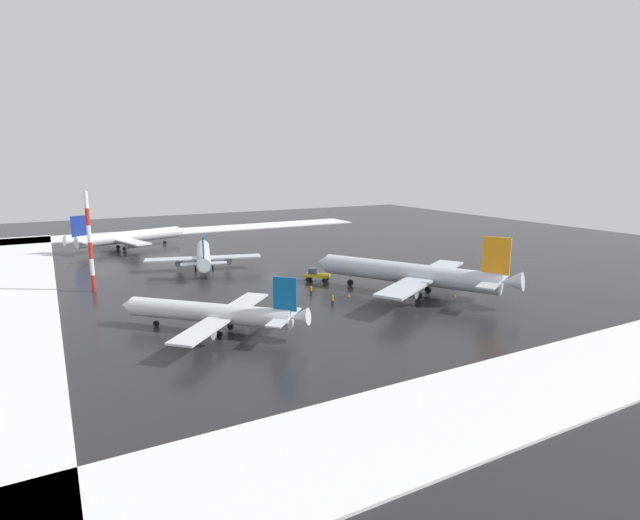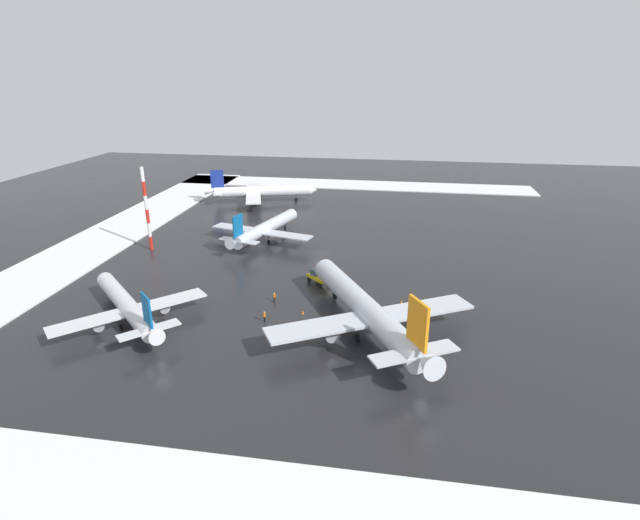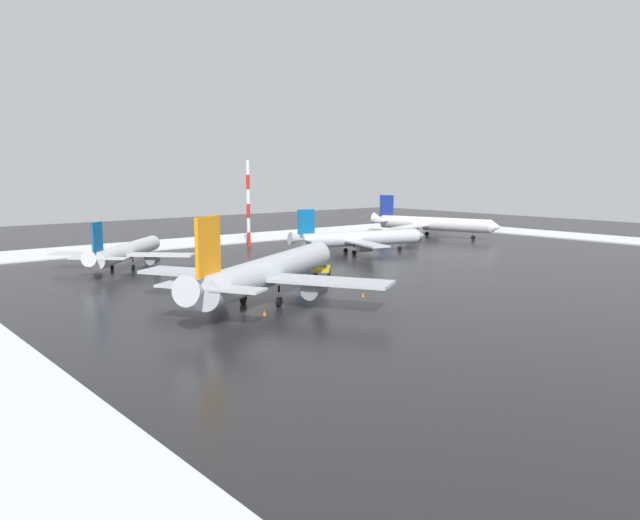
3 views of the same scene
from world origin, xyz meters
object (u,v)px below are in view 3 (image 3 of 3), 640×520
at_px(airplane_parked_starboard, 431,224).
at_px(ground_crew_by_nose_gear, 250,271).
at_px(pushback_tug, 322,268).
at_px(airplane_foreground_jet, 358,239).
at_px(traffic_cone_near_nose, 264,313).
at_px(antenna_mast, 248,204).
at_px(traffic_cone_wingtip_side, 363,295).
at_px(airplane_far_rear, 126,251).
at_px(traffic_cone_mid_line, 251,284).
at_px(ground_crew_near_tug, 209,276).
at_px(airplane_parked_portside, 269,271).

distance_m(airplane_parked_starboard, ground_crew_by_nose_gear, 67.70).
bearing_deg(pushback_tug, airplane_foreground_jet, -11.32).
xyz_separation_m(pushback_tug, traffic_cone_near_nose, (21.10, 15.45, -1.01)).
bearing_deg(airplane_parked_starboard, ground_crew_by_nose_gear, -88.78).
bearing_deg(antenna_mast, traffic_cone_near_nose, 58.23).
xyz_separation_m(ground_crew_by_nose_gear, traffic_cone_near_nose, (12.16, 21.25, -0.70)).
relative_size(airplane_foreground_jet, traffic_cone_wingtip_side, 51.82).
bearing_deg(airplane_foreground_jet, pushback_tug, -129.11).
distance_m(airplane_far_rear, antenna_mast, 34.15).
bearing_deg(airplane_parked_starboard, traffic_cone_near_nose, -77.83).
distance_m(airplane_parked_starboard, airplane_foreground_jet, 35.29).
xyz_separation_m(airplane_far_rear, traffic_cone_near_nose, (1.87, 41.43, -2.45)).
xyz_separation_m(traffic_cone_mid_line, traffic_cone_wingtip_side, (-6.47, 15.28, 0.00)).
xyz_separation_m(airplane_far_rear, airplane_foreground_jet, (-41.14, 10.37, 0.12)).
height_order(airplane_parked_starboard, traffic_cone_wingtip_side, airplane_parked_starboard).
bearing_deg(ground_crew_near_tug, traffic_cone_wingtip_side, 142.49).
height_order(airplane_foreground_jet, traffic_cone_near_nose, airplane_foreground_jet).
distance_m(airplane_parked_portside, ground_crew_near_tug, 15.63).
bearing_deg(airplane_far_rear, airplane_parked_starboard, -45.42).
distance_m(ground_crew_by_nose_gear, traffic_cone_wingtip_side, 20.99).
distance_m(airplane_parked_starboard, ground_crew_near_tug, 74.43).
bearing_deg(airplane_parked_starboard, ground_crew_near_tug, -90.25).
bearing_deg(airplane_parked_portside, traffic_cone_wingtip_side, -55.90).
distance_m(antenna_mast, traffic_cone_wingtip_side, 56.75).
bearing_deg(ground_crew_by_nose_gear, airplane_foreground_jet, 176.04).
bearing_deg(pushback_tug, traffic_cone_wingtip_side, -158.57).
relative_size(airplane_foreground_jet, ground_crew_by_nose_gear, 16.67).
height_order(pushback_tug, traffic_cone_mid_line, pushback_tug).
relative_size(pushback_tug, antenna_mast, 0.28).
height_order(airplane_parked_starboard, ground_crew_by_nose_gear, airplane_parked_starboard).
bearing_deg(antenna_mast, airplane_foreground_jet, 113.56).
height_order(ground_crew_by_nose_gear, traffic_cone_mid_line, ground_crew_by_nose_gear).
bearing_deg(traffic_cone_mid_line, pushback_tug, 178.52).
bearing_deg(airplane_parked_starboard, traffic_cone_wingtip_side, -72.56).
xyz_separation_m(pushback_tug, traffic_cone_mid_line, (12.45, -0.32, -1.01)).
height_order(ground_crew_near_tug, traffic_cone_mid_line, ground_crew_near_tug).
relative_size(airplane_far_rear, traffic_cone_near_nose, 39.79).
height_order(airplane_far_rear, airplane_foreground_jet, airplane_foreground_jet).
bearing_deg(airplane_parked_portside, antenna_mast, 29.44).
bearing_deg(airplane_parked_portside, ground_crew_by_nose_gear, 34.41).
height_order(airplane_far_rear, traffic_cone_near_nose, airplane_far_rear).
bearing_deg(antenna_mast, ground_crew_by_nose_gear, 56.96).
relative_size(airplane_parked_starboard, airplane_foreground_jet, 1.12).
distance_m(airplane_parked_starboard, traffic_cone_mid_line, 72.84).
height_order(ground_crew_by_nose_gear, ground_crew_near_tug, same).
relative_size(airplane_parked_portside, traffic_cone_mid_line, 61.75).
height_order(airplane_foreground_jet, ground_crew_by_nose_gear, airplane_foreground_jet).
xyz_separation_m(airplane_parked_starboard, traffic_cone_mid_line, (68.02, 25.91, -2.91)).
distance_m(airplane_foreground_jet, traffic_cone_mid_line, 37.70).
distance_m(airplane_far_rear, ground_crew_near_tug, 20.74).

